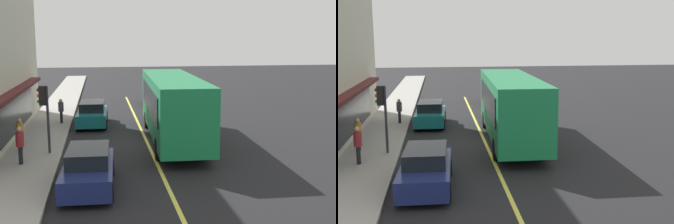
# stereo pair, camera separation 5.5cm
# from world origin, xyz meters

# --- Properties ---
(ground) EXTENTS (120.00, 120.00, 0.00)m
(ground) POSITION_xyz_m (0.00, 0.00, 0.00)
(ground) COLOR black
(sidewalk) EXTENTS (80.00, 2.70, 0.15)m
(sidewalk) POSITION_xyz_m (0.00, 5.66, 0.07)
(sidewalk) COLOR #9E9B93
(sidewalk) RESTS_ON ground
(lane_centre_stripe) EXTENTS (36.00, 0.16, 0.01)m
(lane_centre_stripe) POSITION_xyz_m (0.00, 0.00, 0.00)
(lane_centre_stripe) COLOR #D8D14C
(lane_centre_stripe) RESTS_ON ground
(bus) EXTENTS (11.21, 2.93, 3.50)m
(bus) POSITION_xyz_m (0.44, -1.41, 1.99)
(bus) COLOR #197F47
(bus) RESTS_ON ground
(traffic_light) EXTENTS (0.30, 0.52, 3.20)m
(traffic_light) POSITION_xyz_m (-1.60, 5.02, 2.53)
(traffic_light) COLOR #2D2D33
(traffic_light) RESTS_ON sidewalk
(car_teal) EXTENTS (4.37, 2.00, 1.52)m
(car_teal) POSITION_xyz_m (5.29, 2.95, 0.74)
(car_teal) COLOR #14666B
(car_teal) RESTS_ON ground
(car_black) EXTENTS (4.32, 1.91, 1.52)m
(car_black) POSITION_xyz_m (13.29, -2.40, 0.74)
(car_black) COLOR black
(car_black) RESTS_ON ground
(car_navy) EXTENTS (4.37, 2.01, 1.52)m
(car_navy) POSITION_xyz_m (-6.31, 2.93, 0.74)
(car_navy) COLOR navy
(car_navy) RESTS_ON ground
(pedestrian_by_curb) EXTENTS (0.34, 0.34, 1.58)m
(pedestrian_by_curb) POSITION_xyz_m (-0.95, 6.28, 1.09)
(pedestrian_by_curb) COLOR black
(pedestrian_by_curb) RESTS_ON sidewalk
(pedestrian_waiting) EXTENTS (0.34, 0.34, 1.56)m
(pedestrian_waiting) POSITION_xyz_m (5.62, 4.92, 1.08)
(pedestrian_waiting) COLOR black
(pedestrian_waiting) RESTS_ON sidewalk
(pedestrian_mid_block) EXTENTS (0.34, 0.34, 1.65)m
(pedestrian_mid_block) POSITION_xyz_m (-3.27, 5.88, 1.14)
(pedestrian_mid_block) COLOR black
(pedestrian_mid_block) RESTS_ON sidewalk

